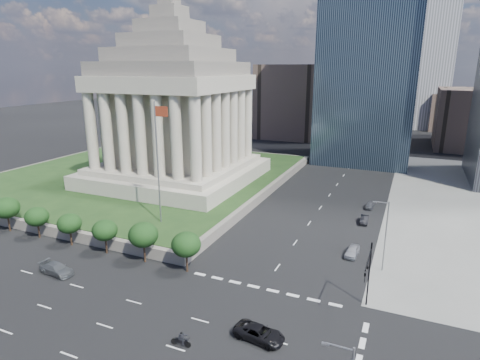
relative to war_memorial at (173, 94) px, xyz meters
The scene contains 17 objects.
ground 65.71m from the war_memorial, 56.82° to the left, with size 500.00×500.00×0.00m, color black.
plaza_terrace 23.35m from the war_memorial, 169.70° to the left, with size 66.00×70.00×1.80m, color #69635A.
plaza_lawn 22.52m from the war_memorial, 169.70° to the left, with size 64.00×68.00×0.10m, color #1A3114.
war_memorial is the anchor object (origin of this frame).
flagpole 28.16m from the war_memorial, 63.11° to the right, with size 2.52×0.24×20.00m.
tree_row 38.69m from the war_memorial, 92.53° to the right, with size 53.00×4.00×6.00m, color black, non-canonical shape.
midrise_glass 59.82m from the war_memorial, 52.55° to the left, with size 26.00×26.00×60.00m, color black.
building_filler_ne 105.88m from the war_memorial, 51.17° to the left, with size 20.00×30.00×20.00m, color brown.
building_filler_nw 82.43m from the war_memorial, 87.21° to the left, with size 24.00×30.00×28.00m, color brown.
traffic_signal_ne 60.00m from the war_memorial, 36.42° to the right, with size 0.30×5.74×8.00m.
street_lamp_north 54.92m from the war_memorial, 25.92° to the right, with size 2.13×0.22×10.00m.
pickup_truck 60.77m from the war_memorial, 49.42° to the right, with size 5.34×2.46×1.48m, color black.
suv_grey 47.05m from the war_memorial, 80.24° to the right, with size 5.21×2.12×1.51m, color #4C5053.
parked_sedan_near 51.75m from the war_memorial, 24.97° to the right, with size 1.70×4.21×1.44m, color #A0A2A9.
parked_sedan_mid 48.11m from the war_memorial, ahead, with size 3.87×1.35×1.28m, color black.
parked_sedan_far 47.84m from the war_memorial, ahead, with size 1.46×3.64×1.24m, color #505257.
motorcycle_trail 59.96m from the war_memorial, 57.43° to the right, with size 2.23×0.61×1.66m, color black, non-canonical shape.
Camera 1 is at (15.47, -28.47, 27.00)m, focal length 30.00 mm.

